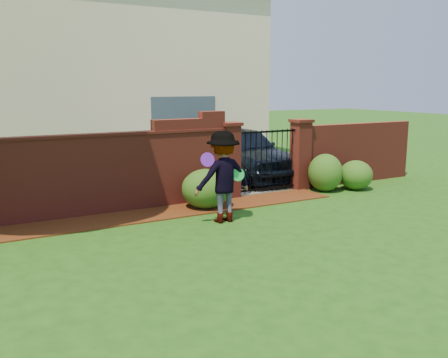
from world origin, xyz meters
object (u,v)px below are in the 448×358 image
frisbee_green (238,175)px  car (245,153)px  frisbee_purple (207,160)px  man (224,177)px

frisbee_green → car: bearing=56.5°
car → frisbee_green: bearing=-125.2°
frisbee_purple → man: bearing=0.7°
man → frisbee_green: size_ratio=6.93×
car → frisbee_green: size_ratio=17.27×
frisbee_purple → frisbee_green: 0.73m
frisbee_green → man: bearing=158.1°
man → frisbee_green: 0.30m
man → frisbee_purple: size_ratio=6.58×
frisbee_purple → frisbee_green: frisbee_purple is taller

